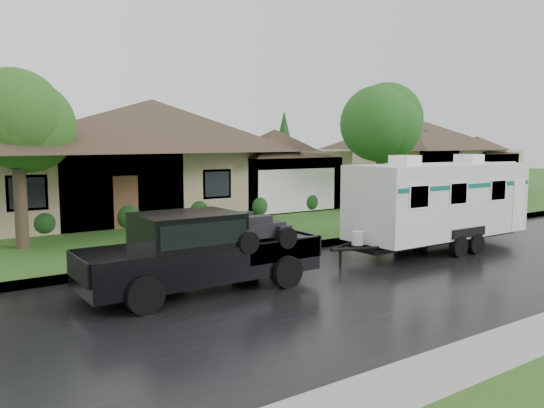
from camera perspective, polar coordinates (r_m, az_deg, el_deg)
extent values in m
plane|color=#31571B|center=(14.68, 1.27, -7.25)|extent=(140.00, 140.00, 0.00)
cube|color=black|center=(13.16, 6.45, -8.86)|extent=(140.00, 8.00, 0.01)
cube|color=gray|center=(16.49, -3.35, -5.47)|extent=(140.00, 0.50, 0.15)
cube|color=#31571B|center=(28.04, -17.05, -0.86)|extent=(140.00, 26.00, 0.15)
cube|color=tan|center=(27.63, -12.57, 2.45)|extent=(18.00, 10.00, 3.00)
pyramid|color=#35271C|center=(27.67, -12.78, 10.95)|extent=(19.44, 10.80, 2.60)
cube|color=tan|center=(27.59, 0.29, 2.28)|extent=(5.76, 4.00, 2.70)
cube|color=tan|center=(40.06, 14.70, 3.55)|extent=(14.00, 9.00, 3.00)
pyramid|color=#35271C|center=(40.07, 14.85, 8.98)|extent=(15.12, 9.72, 2.30)
cube|color=tan|center=(41.89, 21.05, 3.24)|extent=(4.48, 4.00, 2.70)
cylinder|color=#382B1E|center=(18.72, -25.39, -0.48)|extent=(0.40, 0.40, 2.55)
sphere|color=#326922|center=(18.63, -25.80, 8.09)|extent=(3.52, 3.52, 3.52)
cylinder|color=#382B1E|center=(26.80, 11.53, 2.03)|extent=(0.42, 0.42, 2.70)
sphere|color=#286520|center=(26.74, 11.67, 8.36)|extent=(3.73, 3.73, 3.73)
sphere|color=#143814|center=(21.42, -23.41, -1.69)|extent=(1.00, 1.00, 1.00)
sphere|color=#143814|center=(22.24, -15.44, -1.12)|extent=(1.00, 1.00, 1.00)
sphere|color=#143814|center=(23.46, -8.16, -0.58)|extent=(1.00, 1.00, 1.00)
sphere|color=#143814|center=(25.01, -1.70, -0.09)|extent=(1.00, 1.00, 1.00)
sphere|color=#143814|center=(26.85, 3.94, 0.33)|extent=(1.00, 1.00, 1.00)
cube|color=black|center=(12.74, -7.53, -5.99)|extent=(5.68, 1.89, 0.81)
cube|color=black|center=(11.90, -16.54, -5.82)|extent=(1.51, 1.85, 0.33)
cube|color=black|center=(12.44, -9.13, -2.90)|extent=(2.27, 1.78, 0.85)
cube|color=black|center=(12.43, -9.13, -2.69)|extent=(2.08, 1.82, 0.52)
cube|color=black|center=(13.60, -0.77, -4.34)|extent=(2.08, 1.80, 0.06)
cylinder|color=black|center=(11.29, -13.56, -9.51)|extent=(0.80, 0.30, 0.80)
cylinder|color=black|center=(12.98, -16.55, -7.51)|extent=(0.80, 0.30, 0.80)
cylinder|color=black|center=(12.97, 1.54, -7.27)|extent=(0.80, 0.30, 0.80)
cylinder|color=black|center=(14.47, -2.83, -5.84)|extent=(0.80, 0.30, 0.80)
cube|color=silver|center=(18.23, 17.53, 0.48)|extent=(6.63, 2.27, 2.32)
cube|color=black|center=(18.40, 17.40, -3.56)|extent=(7.00, 1.14, 0.13)
cube|color=#0C5451|center=(18.19, 17.58, 2.07)|extent=(6.49, 2.29, 0.13)
cube|color=white|center=(16.83, 14.11, 4.59)|extent=(0.66, 0.76, 0.30)
cube|color=white|center=(19.37, 20.42, 4.59)|extent=(0.66, 0.76, 0.30)
cylinder|color=black|center=(17.42, 19.43, -4.34)|extent=(0.66, 0.23, 0.66)
cylinder|color=black|center=(18.78, 13.90, -3.40)|extent=(0.66, 0.23, 0.66)
cylinder|color=black|center=(18.10, 21.02, -4.00)|extent=(0.66, 0.23, 0.66)
cylinder|color=black|center=(19.42, 15.57, -3.13)|extent=(0.66, 0.23, 0.66)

